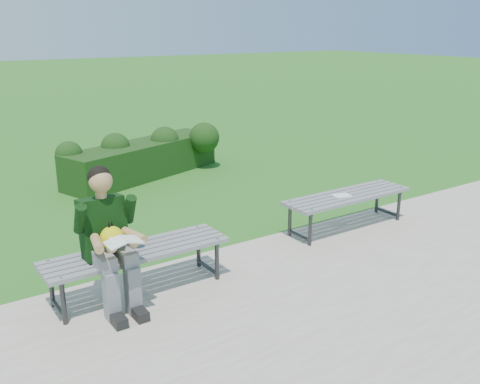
# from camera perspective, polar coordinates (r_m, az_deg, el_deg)

# --- Properties ---
(ground) EXTENTS (80.00, 80.00, 0.00)m
(ground) POSITION_cam_1_polar(r_m,az_deg,el_deg) (6.27, -3.18, -6.43)
(ground) COLOR #287624
(ground) RESTS_ON ground
(walkway) EXTENTS (30.00, 3.50, 0.02)m
(walkway) POSITION_cam_1_polar(r_m,az_deg,el_deg) (5.00, 7.44, -12.98)
(walkway) COLOR beige
(walkway) RESTS_ON ground
(hedge) EXTENTS (3.09, 1.67, 0.85)m
(hedge) POSITION_cam_1_polar(r_m,az_deg,el_deg) (9.45, -9.99, 3.90)
(hedge) COLOR #18390F
(hedge) RESTS_ON ground
(bench_left) EXTENTS (1.80, 0.50, 0.46)m
(bench_left) POSITION_cam_1_polar(r_m,az_deg,el_deg) (5.26, -10.91, -6.59)
(bench_left) COLOR slate
(bench_left) RESTS_ON walkway
(bench_right) EXTENTS (1.80, 0.50, 0.46)m
(bench_right) POSITION_cam_1_polar(r_m,az_deg,el_deg) (6.95, 11.37, -0.67)
(bench_right) COLOR slate
(bench_right) RESTS_ON walkway
(seated_boy) EXTENTS (0.56, 0.76, 1.31)m
(seated_boy) POSITION_cam_1_polar(r_m,az_deg,el_deg) (4.97, -13.86, -4.51)
(seated_boy) COLOR gray
(seated_boy) RESTS_ON walkway
(paper_sheet) EXTENTS (0.25, 0.21, 0.01)m
(paper_sheet) POSITION_cam_1_polar(r_m,az_deg,el_deg) (6.87, 10.81, -0.36)
(paper_sheet) COLOR white
(paper_sheet) RESTS_ON bench_right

